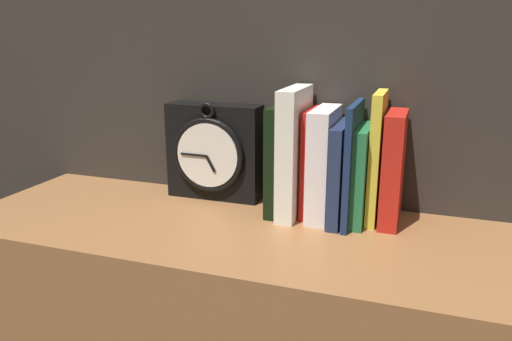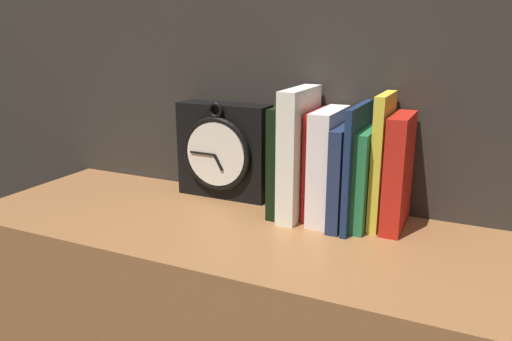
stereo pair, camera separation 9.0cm
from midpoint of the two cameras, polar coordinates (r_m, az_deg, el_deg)
name	(u,v)px [view 1 (the left image)]	position (r m, az deg, el deg)	size (l,w,h in m)	color
clock	(214,152)	(1.10, -7.20, 2.11)	(0.21, 0.08, 0.22)	black
book_slot0_black	(280,159)	(1.01, 0.18, 1.29)	(0.03, 0.14, 0.22)	black
book_slot1_white	(294,152)	(0.98, 1.76, 2.06)	(0.04, 0.15, 0.25)	white
book_slot2_red	(310,162)	(1.00, 3.66, 0.94)	(0.01, 0.12, 0.21)	red
book_slot3_white	(323,163)	(0.98, 5.11, 0.77)	(0.04, 0.14, 0.22)	white
book_slot4_navy	(341,172)	(0.97, 7.04, -0.24)	(0.02, 0.16, 0.19)	#1F2B4C
book_slot5_navy	(353,164)	(0.96, 8.38, 0.75)	(0.01, 0.16, 0.23)	#17294D
book_slot6_green	(362,175)	(0.97, 9.48, -0.49)	(0.02, 0.14, 0.19)	#247141
book_slot7_yellow	(377,158)	(0.97, 11.05, 1.40)	(0.02, 0.12, 0.25)	yellow
book_slot8_red	(393,169)	(0.96, 12.86, 0.16)	(0.04, 0.12, 0.22)	red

